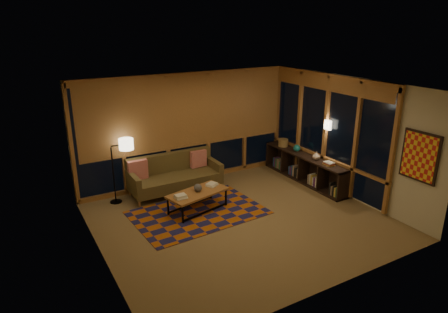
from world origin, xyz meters
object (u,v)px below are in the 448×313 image
coffee_table (198,201)px  bookshelf (304,168)px  sofa (175,175)px  floor_lamp (113,172)px

coffee_table → bookshelf: size_ratio=0.47×
coffee_table → sofa: bearing=77.5°
coffee_table → floor_lamp: floor_lamp is taller
coffee_table → bookshelf: bookshelf is taller
floor_lamp → bookshelf: 4.60m
sofa → coffee_table: size_ratio=1.63×
floor_lamp → bookshelf: size_ratio=0.53×
coffee_table → floor_lamp: 1.96m
floor_lamp → bookshelf: (4.45, -1.11, -0.38)m
sofa → bookshelf: (3.07, -0.95, -0.09)m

